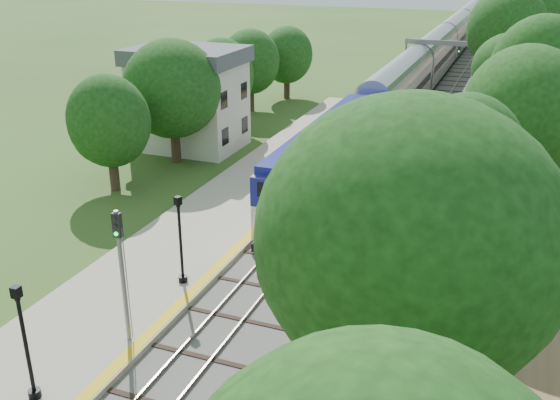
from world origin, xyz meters
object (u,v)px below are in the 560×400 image
at_px(train, 444,49).
at_px(signal_gantry, 444,54).
at_px(station_building, 189,98).
at_px(lamppost_far, 181,245).
at_px(lamppost_mid, 27,350).
at_px(signal_platform, 121,263).
at_px(signal_farside, 440,140).

bearing_deg(train, signal_gantry, -83.23).
distance_m(station_building, train, 47.93).
distance_m(train, lamppost_far, 66.25).
distance_m(train, lamppost_mid, 75.43).
xyz_separation_m(lamppost_mid, lamppost_far, (0.78, 9.15, -0.05)).
bearing_deg(station_building, lamppost_mid, -71.28).
bearing_deg(station_building, signal_gantry, 56.62).
bearing_deg(lamppost_mid, signal_platform, 75.46).
distance_m(signal_gantry, signal_platform, 50.59).
height_order(signal_gantry, lamppost_far, signal_gantry).
height_order(signal_platform, signal_farside, signal_farside).
height_order(station_building, train, station_building).
bearing_deg(lamppost_mid, signal_farside, 68.48).
bearing_deg(station_building, signal_platform, -66.32).
bearing_deg(lamppost_far, station_building, 117.91).
relative_size(lamppost_mid, lamppost_far, 1.03).
bearing_deg(station_building, lamppost_far, -62.09).
relative_size(station_building, train, 0.07).
xyz_separation_m(station_building, signal_gantry, (16.47, 24.99, 0.73)).
xyz_separation_m(lamppost_mid, signal_platform, (1.09, 4.21, 1.49)).
bearing_deg(lamppost_far, signal_platform, -86.43).
relative_size(station_building, signal_platform, 1.51).
distance_m(signal_gantry, lamppost_mid, 54.95).
bearing_deg(signal_gantry, lamppost_mid, -96.76).
height_order(train, lamppost_far, train).
bearing_deg(signal_platform, train, 87.66).
height_order(station_building, signal_platform, station_building).
bearing_deg(signal_platform, lamppost_mid, -104.54).
height_order(station_building, signal_farside, station_building).
relative_size(train, signal_farside, 21.18).
bearing_deg(train, signal_farside, -82.86).
xyz_separation_m(signal_gantry, lamppost_mid, (-6.46, -54.51, -2.44)).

